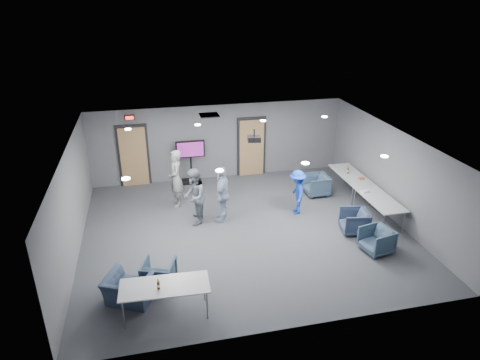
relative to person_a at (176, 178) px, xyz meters
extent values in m
plane|color=#313438|center=(1.73, -2.04, -0.92)|extent=(9.00, 9.00, 0.00)
plane|color=white|center=(1.73, -2.04, 1.78)|extent=(9.00, 9.00, 0.00)
cube|color=slate|center=(1.73, 1.96, 0.43)|extent=(9.00, 0.02, 2.70)
cube|color=slate|center=(1.73, -6.04, 0.43)|extent=(9.00, 0.02, 2.70)
cube|color=slate|center=(-2.77, -2.04, 0.43)|extent=(0.02, 8.00, 2.70)
cube|color=slate|center=(6.23, -2.04, 0.43)|extent=(0.02, 8.00, 2.70)
cube|color=black|center=(-1.27, 1.93, 0.16)|extent=(1.06, 0.06, 2.24)
cube|color=#9E7D4C|center=(-1.27, 1.89, 0.13)|extent=(0.90, 0.05, 2.10)
cylinder|color=gray|center=(-0.92, 1.84, 0.08)|extent=(0.04, 0.10, 0.04)
cube|color=black|center=(2.93, 1.93, 0.16)|extent=(1.06, 0.06, 2.24)
cube|color=#9E7D4C|center=(2.93, 1.89, 0.13)|extent=(0.90, 0.05, 2.10)
cylinder|color=gray|center=(3.28, 1.84, 0.08)|extent=(0.04, 0.10, 0.04)
cube|color=black|center=(-1.27, 1.90, 1.53)|extent=(0.32, 0.06, 0.16)
cube|color=#FF0C0C|center=(-1.27, 1.86, 1.53)|extent=(0.26, 0.02, 0.11)
cube|color=black|center=(1.23, 0.76, 1.76)|extent=(0.60, 0.60, 0.03)
cylinder|color=white|center=(-1.27, -3.84, 1.76)|extent=(0.18, 0.18, 0.02)
cylinder|color=white|center=(-1.27, -0.24, 1.76)|extent=(0.18, 0.18, 0.02)
cylinder|color=white|center=(0.73, -3.84, 1.76)|extent=(0.18, 0.18, 0.02)
cylinder|color=white|center=(0.73, -0.24, 1.76)|extent=(0.18, 0.18, 0.02)
cylinder|color=white|center=(2.73, -3.84, 1.76)|extent=(0.18, 0.18, 0.02)
cylinder|color=white|center=(2.73, -0.24, 1.76)|extent=(0.18, 0.18, 0.02)
cylinder|color=white|center=(4.73, -3.84, 1.76)|extent=(0.18, 0.18, 0.02)
cylinder|color=white|center=(4.73, -0.24, 1.76)|extent=(0.18, 0.18, 0.02)
imported|color=#949694|center=(0.00, 0.00, 0.00)|extent=(0.46, 0.69, 1.85)
imported|color=slate|center=(0.41, -1.27, -0.07)|extent=(0.80, 0.94, 1.70)
imported|color=#98ABC4|center=(1.24, -1.30, -0.06)|extent=(0.80, 1.10, 1.73)
imported|color=#1C3FB8|center=(3.55, -1.33, -0.22)|extent=(0.68, 0.99, 1.40)
imported|color=#394D63|center=(4.63, -0.26, -0.58)|extent=(0.78, 0.76, 0.70)
imported|color=#334058|center=(4.75, -2.80, -0.59)|extent=(0.86, 0.85, 0.67)
imported|color=#394E63|center=(4.86, -3.85, -0.59)|extent=(0.87, 0.85, 0.67)
imported|color=#334558|center=(-0.77, -4.04, -0.59)|extent=(0.90, 0.91, 0.66)
imported|color=#35435C|center=(-1.43, -4.44, -0.60)|extent=(1.26, 1.20, 0.64)
cube|color=silver|center=(5.73, -0.44, -0.21)|extent=(0.78, 1.87, 0.03)
cylinder|color=gray|center=(5.42, 0.41, -0.57)|extent=(0.04, 0.04, 0.70)
cylinder|color=gray|center=(5.42, -1.30, -0.57)|extent=(0.04, 0.04, 0.70)
cylinder|color=gray|center=(6.04, 0.41, -0.57)|extent=(0.04, 0.04, 0.70)
cylinder|color=gray|center=(6.04, -1.30, -0.57)|extent=(0.04, 0.04, 0.70)
cube|color=silver|center=(5.73, -2.34, -0.21)|extent=(0.79, 1.89, 0.03)
cylinder|color=gray|center=(5.41, -1.48, -0.57)|extent=(0.04, 0.04, 0.70)
cylinder|color=gray|center=(5.41, -3.21, -0.57)|extent=(0.04, 0.04, 0.70)
cylinder|color=gray|center=(6.04, -1.48, -0.57)|extent=(0.04, 0.04, 0.70)
cylinder|color=gray|center=(6.04, -3.21, -0.57)|extent=(0.04, 0.04, 0.70)
cube|color=silver|center=(-0.68, -5.04, -0.21)|extent=(1.88, 0.86, 0.03)
cylinder|color=gray|center=(0.18, -4.78, -0.57)|extent=(0.04, 0.04, 0.70)
cylinder|color=gray|center=(-1.51, -4.70, -0.57)|extent=(0.04, 0.04, 0.70)
cylinder|color=gray|center=(0.15, -5.39, -0.57)|extent=(0.04, 0.04, 0.70)
cylinder|color=gray|center=(-1.54, -5.31, -0.57)|extent=(0.04, 0.04, 0.70)
cylinder|color=#4F2A0D|center=(-0.80, -5.13, -0.11)|extent=(0.06, 0.06, 0.17)
cylinder|color=#4F2A0D|center=(-0.80, -5.13, 0.01)|extent=(0.02, 0.02, 0.08)
cylinder|color=beige|center=(-0.80, -5.13, -0.11)|extent=(0.06, 0.06, 0.06)
cylinder|color=#4F2A0D|center=(5.66, -0.39, -0.11)|extent=(0.06, 0.06, 0.18)
cylinder|color=#4F2A0D|center=(5.66, -0.39, 0.02)|extent=(0.02, 0.02, 0.08)
cylinder|color=beige|center=(5.66, -0.39, -0.11)|extent=(0.07, 0.07, 0.06)
cube|color=#B84D2E|center=(5.89, -0.92, -0.17)|extent=(0.19, 0.13, 0.04)
cube|color=white|center=(5.52, -1.85, -0.17)|extent=(0.25, 0.21, 0.05)
cube|color=black|center=(0.67, 1.71, -0.89)|extent=(0.67, 0.48, 0.06)
cylinder|color=black|center=(0.67, 1.71, -0.30)|extent=(0.06, 0.06, 1.15)
cube|color=black|center=(0.67, 1.71, 0.33)|extent=(1.01, 0.07, 0.60)
cube|color=#7B1B73|center=(0.67, 1.66, 0.33)|extent=(0.91, 0.01, 0.52)
cylinder|color=black|center=(2.25, -1.04, 1.66)|extent=(0.04, 0.04, 0.22)
cube|color=black|center=(2.25, -1.04, 1.48)|extent=(0.41, 0.37, 0.15)
cylinder|color=black|center=(2.25, -1.21, 1.48)|extent=(0.08, 0.06, 0.08)
camera|label=1|loc=(-0.75, -12.39, 5.37)|focal=32.00mm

